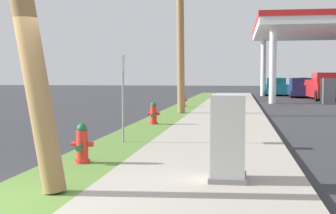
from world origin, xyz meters
name	(u,v)px	position (x,y,z in m)	size (l,w,h in m)	color
fire_hydrant_nearest	(82,145)	(0.69, 3.28, 0.45)	(0.42, 0.38, 0.74)	red
fire_hydrant_second	(154,114)	(0.72, 10.34, 0.45)	(0.42, 0.38, 0.74)	red
fire_hydrant_third	(183,101)	(0.66, 19.24, 0.45)	(0.42, 0.37, 0.74)	red
utility_cabinet	(228,140)	(3.38, 2.25, 0.74)	(0.57, 0.70, 1.32)	slate
street_sign_post	(123,80)	(0.76, 6.06, 1.63)	(0.05, 0.36, 2.12)	gray
car_teal_by_near_pump	(276,87)	(6.76, 37.79, 0.72)	(1.95, 4.51, 1.57)	#197075
car_navy_by_far_pump	(300,88)	(8.48, 34.29, 0.72)	(1.97, 4.51, 1.57)	navy
truck_red_on_apron	(325,87)	(9.68, 30.29, 0.91)	(2.32, 5.47, 1.97)	red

